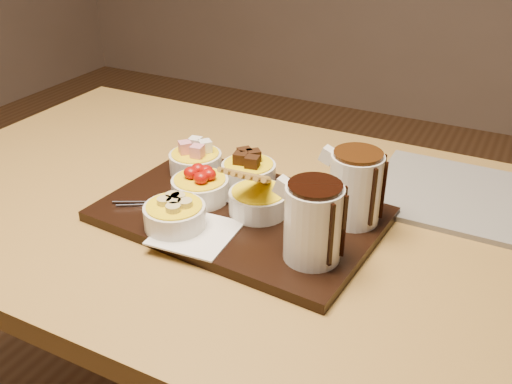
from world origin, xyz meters
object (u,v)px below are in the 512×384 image
at_px(bowl_strawberries, 200,189).
at_px(newspaper, 467,197).
at_px(pitcher_dark_chocolate, 313,224).
at_px(pitcher_milk_chocolate, 355,189).
at_px(serving_board, 240,214).
at_px(dining_table, 212,241).

xyz_separation_m(bowl_strawberries, newspaper, (0.41, 0.25, -0.03)).
height_order(pitcher_dark_chocolate, pitcher_milk_chocolate, same).
bearing_deg(pitcher_milk_chocolate, newspaper, 55.13).
relative_size(serving_board, pitcher_milk_chocolate, 3.94).
height_order(dining_table, pitcher_milk_chocolate, pitcher_milk_chocolate).
distance_m(serving_board, bowl_strawberries, 0.08).
relative_size(pitcher_dark_chocolate, pitcher_milk_chocolate, 1.00).
distance_m(dining_table, pitcher_milk_chocolate, 0.32).
distance_m(pitcher_dark_chocolate, pitcher_milk_chocolate, 0.13).
relative_size(bowl_strawberries, newspaper, 0.30).
relative_size(serving_board, bowl_strawberries, 4.60).
height_order(serving_board, pitcher_milk_chocolate, pitcher_milk_chocolate).
xyz_separation_m(dining_table, pitcher_milk_chocolate, (0.27, 0.01, 0.18)).
height_order(serving_board, newspaper, serving_board).
bearing_deg(serving_board, dining_table, 158.49).
height_order(dining_table, newspaper, newspaper).
bearing_deg(dining_table, pitcher_dark_chocolate, -24.76).
bearing_deg(pitcher_dark_chocolate, dining_table, 159.47).
relative_size(serving_board, pitcher_dark_chocolate, 3.94).
bearing_deg(dining_table, serving_board, -25.75).
height_order(dining_table, pitcher_dark_chocolate, pitcher_dark_chocolate).
bearing_deg(pitcher_dark_chocolate, pitcher_milk_chocolate, 85.60).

